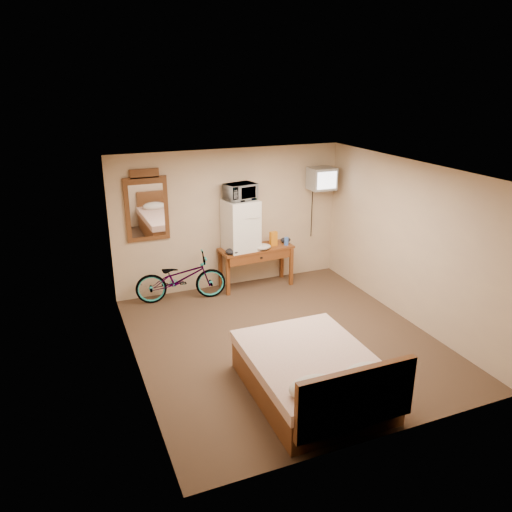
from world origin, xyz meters
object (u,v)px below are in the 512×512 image
(blue_cup, at_px, (286,241))
(crt_television, at_px, (322,179))
(bed, at_px, (314,375))
(desk, at_px, (257,254))
(wall_mirror, at_px, (147,207))
(bicycle, at_px, (181,278))
(microwave, at_px, (240,192))
(mini_fridge, at_px, (241,225))

(blue_cup, xyz_separation_m, crt_television, (0.72, 0.07, 1.09))
(bed, bearing_deg, crt_television, 60.44)
(desk, distance_m, wall_mirror, 2.13)
(bicycle, distance_m, bed, 3.42)
(bed, bearing_deg, blue_cup, 70.01)
(bed, bearing_deg, microwave, 84.01)
(crt_television, bearing_deg, bicycle, -178.47)
(desk, bearing_deg, blue_cup, -4.99)
(desk, height_order, bed, bed)
(crt_television, bearing_deg, bed, -119.56)
(desk, height_order, crt_television, crt_television)
(mini_fridge, height_order, crt_television, crt_television)
(microwave, bearing_deg, desk, -21.56)
(desk, bearing_deg, bed, -100.86)
(mini_fridge, distance_m, microwave, 0.59)
(blue_cup, relative_size, bicycle, 0.09)
(desk, relative_size, crt_television, 2.39)
(microwave, xyz_separation_m, bicycle, (-1.14, -0.09, -1.39))
(mini_fridge, distance_m, bicycle, 1.39)
(microwave, relative_size, wall_mirror, 0.43)
(mini_fridge, bearing_deg, bed, -95.99)
(bicycle, bearing_deg, desk, -80.21)
(wall_mirror, bearing_deg, blue_cup, -7.56)
(desk, relative_size, microwave, 2.64)
(desk, xyz_separation_m, microwave, (-0.29, 0.04, 1.16))
(microwave, xyz_separation_m, blue_cup, (0.85, -0.09, -0.97))
(microwave, height_order, bed, microwave)
(bicycle, relative_size, bed, 0.79)
(bed, bearing_deg, wall_mirror, 108.33)
(crt_television, height_order, bicycle, crt_television)
(bed, bearing_deg, mini_fridge, 84.01)
(microwave, relative_size, bicycle, 0.34)
(mini_fridge, xyz_separation_m, wall_mirror, (-1.57, 0.23, 0.43))
(desk, height_order, blue_cup, blue_cup)
(wall_mirror, relative_size, bed, 0.62)
(mini_fridge, height_order, blue_cup, mini_fridge)
(wall_mirror, bearing_deg, crt_television, -4.56)
(blue_cup, bearing_deg, wall_mirror, 172.44)
(bicycle, bearing_deg, microwave, -77.74)
(desk, bearing_deg, mini_fridge, 172.42)
(mini_fridge, relative_size, bed, 0.46)
(wall_mirror, relative_size, bicycle, 0.79)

